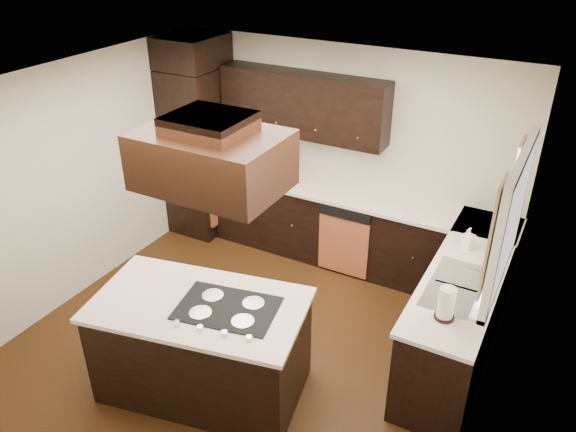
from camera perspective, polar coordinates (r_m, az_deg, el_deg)
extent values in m
cube|color=#512E12|center=(5.69, -3.87, -12.66)|extent=(4.20, 4.20, 0.02)
cube|color=silver|center=(4.46, -4.94, 12.49)|extent=(4.20, 4.20, 0.02)
cube|color=beige|center=(6.64, 5.51, 6.45)|extent=(4.20, 0.02, 2.50)
cube|color=beige|center=(3.73, -22.66, -16.01)|extent=(4.20, 0.02, 2.50)
cube|color=beige|center=(6.24, -20.93, 3.13)|extent=(0.02, 4.20, 2.50)
cube|color=beige|center=(4.36, 20.04, -8.24)|extent=(0.02, 4.20, 2.50)
cube|color=black|center=(7.22, -8.97, 6.48)|extent=(0.65, 0.75, 2.12)
cube|color=#C3633D|center=(7.01, -6.69, 6.46)|extent=(0.05, 0.62, 0.78)
cube|color=black|center=(6.72, 4.41, -0.88)|extent=(2.93, 0.60, 0.88)
cube|color=black|center=(5.59, 17.27, -9.13)|extent=(0.60, 2.40, 0.88)
cube|color=white|center=(6.49, 4.50, 2.60)|extent=(2.93, 0.63, 0.04)
cube|color=white|center=(5.33, 17.82, -5.16)|extent=(0.63, 2.40, 0.04)
cube|color=black|center=(6.47, 1.54, 11.24)|extent=(2.00, 0.34, 0.72)
cube|color=#C3633D|center=(6.41, 5.67, -2.98)|extent=(0.60, 0.05, 0.72)
cube|color=white|center=(4.63, 21.63, -0.41)|extent=(0.06, 1.32, 1.12)
cube|color=white|center=(4.63, 21.97, -0.49)|extent=(0.00, 1.20, 1.00)
cube|color=beige|center=(4.24, 20.06, -2.06)|extent=(0.02, 0.34, 0.90)
cube|color=beige|center=(4.99, 21.84, 2.31)|extent=(0.02, 0.34, 0.90)
cube|color=silver|center=(5.02, 17.14, -6.96)|extent=(0.52, 0.84, 0.01)
cube|color=black|center=(5.00, -8.67, -13.10)|extent=(1.84, 1.24, 0.88)
cube|color=white|center=(4.71, -9.08, -8.91)|extent=(1.91, 1.31, 0.04)
cube|color=black|center=(4.60, -6.19, -9.29)|extent=(0.89, 0.68, 0.01)
cube|color=black|center=(4.09, -7.75, 5.64)|extent=(1.05, 0.72, 0.42)
cube|color=black|center=(4.00, -8.01, 9.27)|extent=(0.55, 0.50, 0.13)
cylinder|color=silver|center=(6.87, -3.21, 4.78)|extent=(0.15, 0.15, 0.10)
cone|color=silver|center=(6.80, -3.25, 6.17)|extent=(0.13, 0.13, 0.26)
cube|color=black|center=(6.71, -1.02, 5.01)|extent=(0.32, 0.10, 0.27)
imported|color=white|center=(7.00, -5.76, 5.00)|extent=(0.27, 0.27, 0.06)
imported|color=white|center=(5.55, 17.84, -2.17)|extent=(0.12, 0.12, 0.21)
cylinder|color=white|center=(4.57, 15.77, -8.57)|extent=(0.15, 0.15, 0.28)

